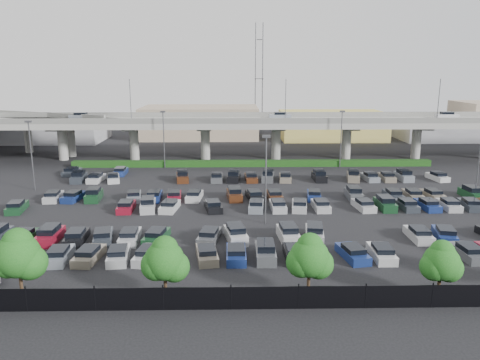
# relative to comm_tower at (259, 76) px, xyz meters

# --- Properties ---
(ground) EXTENTS (280.00, 280.00, 0.00)m
(ground) POSITION_rel_comm_tower_xyz_m (-4.00, -74.00, -15.61)
(ground) COLOR black
(overpass) EXTENTS (150.00, 13.00, 15.80)m
(overpass) POSITION_rel_comm_tower_xyz_m (-4.22, -41.97, -8.64)
(overpass) COLOR #999991
(overpass) RESTS_ON ground
(on_ramp) EXTENTS (50.93, 30.13, 8.80)m
(on_ramp) POSITION_rel_comm_tower_xyz_m (-56.10, -30.95, -8.76)
(on_ramp) COLOR #999991
(on_ramp) RESTS_ON ground
(hedge) EXTENTS (66.00, 1.60, 1.10)m
(hedge) POSITION_rel_comm_tower_xyz_m (-4.00, -49.00, -15.06)
(hedge) COLOR #133F12
(hedge) RESTS_ON ground
(fence) EXTENTS (70.00, 0.10, 2.00)m
(fence) POSITION_rel_comm_tower_xyz_m (-4.05, -102.00, -14.71)
(fence) COLOR black
(fence) RESTS_ON ground
(tree_row) EXTENTS (65.07, 3.66, 5.94)m
(tree_row) POSITION_rel_comm_tower_xyz_m (-3.30, -100.53, -12.09)
(tree_row) COLOR #332316
(tree_row) RESTS_ON ground
(parked_cars) EXTENTS (63.01, 41.60, 1.67)m
(parked_cars) POSITION_rel_comm_tower_xyz_m (-4.55, -77.64, -15.01)
(parked_cars) COLOR black
(parked_cars) RESTS_ON ground
(light_poles) EXTENTS (66.90, 48.38, 10.30)m
(light_poles) POSITION_rel_comm_tower_xyz_m (-8.12, -72.00, -9.37)
(light_poles) COLOR #4A4B4F
(light_poles) RESTS_ON ground
(distant_buildings) EXTENTS (138.00, 24.00, 9.00)m
(distant_buildings) POSITION_rel_comm_tower_xyz_m (8.38, -12.19, -11.87)
(distant_buildings) COLOR gray
(distant_buildings) RESTS_ON ground
(comm_tower) EXTENTS (2.40, 2.40, 30.00)m
(comm_tower) POSITION_rel_comm_tower_xyz_m (0.00, 0.00, 0.00)
(comm_tower) COLOR #4A4B4F
(comm_tower) RESTS_ON ground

